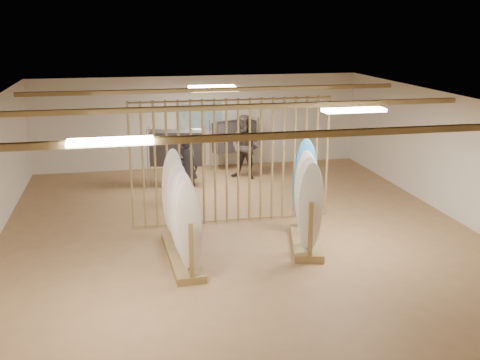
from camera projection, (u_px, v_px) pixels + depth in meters
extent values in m
plane|color=#A87D51|center=(240.00, 234.00, 11.94)|extent=(12.00, 12.00, 0.00)
plane|color=gray|center=(240.00, 103.00, 11.18)|extent=(12.00, 12.00, 0.00)
plane|color=silver|center=(199.00, 122.00, 17.20)|extent=(12.00, 0.00, 12.00)
plane|color=silver|center=(359.00, 313.00, 5.91)|extent=(12.00, 0.00, 12.00)
plane|color=silver|center=(458.00, 159.00, 12.56)|extent=(0.00, 12.00, 12.00)
cube|color=olive|center=(240.00, 107.00, 11.20)|extent=(9.50, 6.12, 0.10)
cube|color=white|center=(240.00, 106.00, 11.19)|extent=(1.20, 0.35, 0.06)
cylinder|color=#A2854E|center=(131.00, 167.00, 11.87)|extent=(0.05, 0.05, 2.78)
cylinder|color=#A2854E|center=(143.00, 166.00, 11.92)|extent=(0.05, 0.05, 2.78)
cylinder|color=#A2854E|center=(155.00, 166.00, 11.97)|extent=(0.05, 0.05, 2.78)
cylinder|color=#A2854E|center=(167.00, 165.00, 12.02)|extent=(0.05, 0.05, 2.78)
cylinder|color=#A2854E|center=(179.00, 164.00, 12.08)|extent=(0.05, 0.05, 2.78)
cylinder|color=#A2854E|center=(191.00, 164.00, 12.13)|extent=(0.05, 0.05, 2.78)
cylinder|color=#A2854E|center=(203.00, 163.00, 12.18)|extent=(0.05, 0.05, 2.78)
cylinder|color=#A2854E|center=(215.00, 162.00, 12.23)|extent=(0.05, 0.05, 2.78)
cylinder|color=#A2854E|center=(227.00, 162.00, 12.28)|extent=(0.05, 0.05, 2.78)
cylinder|color=#A2854E|center=(238.00, 161.00, 12.34)|extent=(0.05, 0.05, 2.78)
cylinder|color=#A2854E|center=(250.00, 161.00, 12.39)|extent=(0.05, 0.05, 2.78)
cylinder|color=#A2854E|center=(261.00, 160.00, 12.44)|extent=(0.05, 0.05, 2.78)
cylinder|color=#A2854E|center=(272.00, 160.00, 12.49)|extent=(0.05, 0.05, 2.78)
cylinder|color=#A2854E|center=(283.00, 159.00, 12.54)|extent=(0.05, 0.05, 2.78)
cylinder|color=#A2854E|center=(294.00, 158.00, 12.60)|extent=(0.05, 0.05, 2.78)
cylinder|color=#A2854E|center=(305.00, 158.00, 12.65)|extent=(0.05, 0.05, 2.78)
cylinder|color=#A2854E|center=(316.00, 157.00, 12.70)|extent=(0.05, 0.05, 2.78)
cylinder|color=#A2854E|center=(327.00, 157.00, 12.75)|extent=(0.05, 0.05, 2.78)
cube|color=teal|center=(199.00, 115.00, 17.13)|extent=(1.40, 0.03, 0.90)
cube|color=olive|center=(182.00, 255.00, 10.67)|extent=(0.61, 2.35, 0.14)
cylinder|color=black|center=(181.00, 212.00, 10.44)|extent=(0.10, 2.28, 0.01)
ellipsoid|color=silver|center=(189.00, 226.00, 9.52)|extent=(0.45, 0.07, 1.74)
ellipsoid|color=white|center=(185.00, 219.00, 9.88)|extent=(0.45, 0.07, 1.74)
ellipsoid|color=white|center=(182.00, 212.00, 10.24)|extent=(0.45, 0.07, 1.74)
ellipsoid|color=white|center=(179.00, 206.00, 10.60)|extent=(0.45, 0.07, 1.74)
ellipsoid|color=silver|center=(176.00, 200.00, 10.96)|extent=(0.45, 0.07, 1.74)
ellipsoid|color=white|center=(173.00, 194.00, 11.32)|extent=(0.45, 0.07, 1.74)
cube|color=olive|center=(306.00, 243.00, 11.28)|extent=(0.95, 1.81, 0.15)
cylinder|color=black|center=(307.00, 199.00, 11.03)|extent=(0.42, 1.63, 0.01)
ellipsoid|color=white|center=(311.00, 206.00, 10.37)|extent=(0.48, 0.17, 1.86)
ellipsoid|color=white|center=(309.00, 198.00, 10.80)|extent=(0.48, 0.17, 1.86)
ellipsoid|color=white|center=(307.00, 192.00, 11.22)|extent=(0.48, 0.17, 1.86)
ellipsoid|color=#2D8CD1|center=(305.00, 186.00, 11.65)|extent=(0.48, 0.17, 1.86)
cylinder|color=silver|center=(176.00, 129.00, 15.01)|extent=(1.51, 0.31, 0.03)
cube|color=black|center=(177.00, 148.00, 15.15)|extent=(1.46, 0.64, 0.93)
cylinder|color=silver|center=(177.00, 157.00, 15.22)|extent=(0.03, 0.03, 1.64)
cylinder|color=silver|center=(234.00, 120.00, 16.80)|extent=(1.38, 0.55, 0.03)
cube|color=black|center=(234.00, 136.00, 16.94)|extent=(1.41, 0.83, 0.89)
cylinder|color=silver|center=(234.00, 144.00, 17.00)|extent=(0.03, 0.03, 1.57)
imported|color=#27262E|center=(187.00, 162.00, 14.33)|extent=(0.79, 0.74, 1.80)
imported|color=#332B27|center=(246.00, 143.00, 15.92)|extent=(1.27, 1.21, 2.08)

